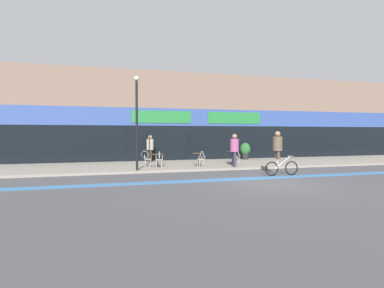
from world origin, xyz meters
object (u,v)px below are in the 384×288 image
lamp_post (137,115)px  bistro_table_0 (157,158)px  bistro_table_1 (198,157)px  cafe_chair_2_near (236,156)px  pedestrian_far_end (150,146)px  cyclist_0 (279,150)px  cafe_chair_0_side (146,158)px  cafe_chair_1_near (201,158)px  cafe_chair_0_near (159,158)px  pedestrian_near_end (235,147)px  bistro_table_2 (232,155)px  planter_pot (245,150)px

lamp_post → bistro_table_0: bearing=49.0°
bistro_table_0 → bistro_table_1: (2.29, -0.29, 0.01)m
cafe_chair_2_near → pedestrian_far_end: 5.66m
cyclist_0 → cafe_chair_2_near: bearing=96.7°
cafe_chair_0_side → cafe_chair_1_near: 3.07m
bistro_table_1 → lamp_post: 4.37m
bistro_table_0 → cyclist_0: (5.06, -4.29, 0.59)m
cafe_chair_2_near → pedestrian_far_end: bearing=55.2°
cafe_chair_0_near → lamp_post: 2.71m
bistro_table_1 → pedestrian_near_end: 2.17m
cafe_chair_2_near → lamp_post: (-5.93, -1.11, 2.26)m
bistro_table_1 → cafe_chair_2_near: (2.38, -0.06, -0.00)m
cafe_chair_0_side → lamp_post: bearing=-108.2°
cafe_chair_1_near → pedestrian_far_end: 4.37m
lamp_post → cafe_chair_1_near: bearing=8.6°
cafe_chair_1_near → pedestrian_near_end: 1.96m
cafe_chair_0_side → bistro_table_0: bearing=4.8°
bistro_table_2 → lamp_post: lamp_post is taller
lamp_post → pedestrian_near_end: 5.67m
cafe_chair_0_near → lamp_post: size_ratio=0.19×
cafe_chair_0_side → cafe_chair_2_near: same height
pedestrian_near_end → cafe_chair_0_side: bearing=176.0°
bistro_table_2 → cyclist_0: size_ratio=0.37×
bistro_table_2 → cyclist_0: (0.39, -4.57, 0.55)m
bistro_table_2 → cafe_chair_2_near: size_ratio=0.86×
bistro_table_1 → cyclist_0: (2.77, -4.00, 0.58)m
lamp_post → pedestrian_far_end: 4.68m
cafe_chair_0_near → cafe_chair_2_near: size_ratio=1.00×
cafe_chair_0_near → planter_pot: 7.65m
cafe_chair_2_near → pedestrian_near_end: size_ratio=0.49×
pedestrian_near_end → bistro_table_0: bearing=174.0°
bistro_table_2 → cyclist_0: bearing=-85.1°
cafe_chair_0_near → cafe_chair_2_near: same height
bistro_table_0 → pedestrian_near_end: pedestrian_near_end is taller
bistro_table_0 → cafe_chair_0_near: size_ratio=0.80×
lamp_post → cyclist_0: lamp_post is taller
bistro_table_2 → cafe_chair_0_side: 5.30m
cyclist_0 → pedestrian_far_end: 8.68m
bistro_table_0 → cafe_chair_0_near: bearing=-90.5°
cyclist_0 → lamp_post: bearing=156.9°
cafe_chair_0_near → pedestrian_far_end: 3.39m
bistro_table_1 → cafe_chair_0_near: bearing=-171.7°
planter_pot → cyclist_0: 7.41m
bistro_table_2 → cafe_chair_0_near: bearing=-169.1°
cyclist_0 → pedestrian_far_end: cyclist_0 is taller
cafe_chair_0_near → cafe_chair_2_near: (4.67, 0.28, 0.00)m
bistro_table_0 → cafe_chair_1_near: size_ratio=0.80×
planter_pot → pedestrian_far_end: pedestrian_far_end is taller
bistro_table_2 → cafe_chair_0_side: bearing=-177.1°
cafe_chair_0_side → planter_pot: size_ratio=0.75×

